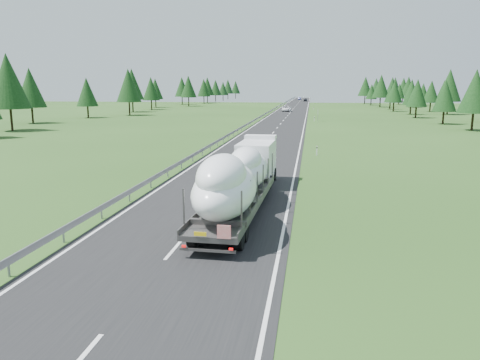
# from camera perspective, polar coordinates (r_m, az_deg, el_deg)

# --- Properties ---
(ground) EXTENTS (400.00, 400.00, 0.00)m
(ground) POSITION_cam_1_polar(r_m,az_deg,el_deg) (21.16, -7.90, -8.24)
(ground) COLOR #234316
(ground) RESTS_ON ground
(road_surface) EXTENTS (10.00, 400.00, 0.02)m
(road_surface) POSITION_cam_1_polar(r_m,az_deg,el_deg) (119.45, 5.85, 7.84)
(road_surface) COLOR black
(road_surface) RESTS_ON ground
(guardrail) EXTENTS (0.10, 400.00, 0.76)m
(guardrail) POSITION_cam_1_polar(r_m,az_deg,el_deg) (119.73, 3.29, 8.17)
(guardrail) COLOR slate
(guardrail) RESTS_ON ground
(marker_posts) EXTENTS (0.13, 350.08, 1.00)m
(marker_posts) POSITION_cam_1_polar(r_m,az_deg,el_deg) (174.22, 8.92, 9.00)
(marker_posts) COLOR silver
(marker_posts) RESTS_ON ground
(highway_sign) EXTENTS (0.08, 0.90, 2.60)m
(highway_sign) POSITION_cam_1_polar(r_m,az_deg,el_deg) (99.25, 9.48, 8.10)
(highway_sign) COLOR slate
(highway_sign) RESTS_ON ground
(tree_line_right) EXTENTS (26.04, 299.77, 12.54)m
(tree_line_right) POSITION_cam_1_polar(r_m,az_deg,el_deg) (134.37, 23.61, 10.28)
(tree_line_right) COLOR black
(tree_line_right) RESTS_ON ground
(tree_line_left) EXTENTS (15.20, 299.54, 12.39)m
(tree_line_left) POSITION_cam_1_polar(r_m,az_deg,el_deg) (146.10, -11.32, 11.04)
(tree_line_left) COLOR black
(tree_line_left) RESTS_ON ground
(boat_truck) EXTENTS (3.13, 18.38, 4.04)m
(boat_truck) POSITION_cam_1_polar(r_m,az_deg,el_deg) (26.54, 0.11, 0.64)
(boat_truck) COLOR white
(boat_truck) RESTS_ON ground
(distant_van) EXTENTS (2.83, 5.79, 1.58)m
(distant_van) POSITION_cam_1_polar(r_m,az_deg,el_deg) (138.83, 5.68, 8.64)
(distant_van) COLOR white
(distant_van) RESTS_ON ground
(distant_car_dark) EXTENTS (1.76, 4.26, 1.44)m
(distant_car_dark) POSITION_cam_1_polar(r_m,az_deg,el_deg) (238.51, 7.97, 9.65)
(distant_car_dark) COLOR black
(distant_car_dark) RESTS_ON ground
(distant_car_blue) EXTENTS (1.67, 4.71, 1.55)m
(distant_car_blue) POSITION_cam_1_polar(r_m,az_deg,el_deg) (263.49, 7.27, 9.82)
(distant_car_blue) COLOR #1B224E
(distant_car_blue) RESTS_ON ground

